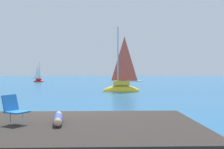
{
  "coord_description": "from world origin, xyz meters",
  "views": [
    {
      "loc": [
        2.0,
        -11.21,
        2.06
      ],
      "look_at": [
        1.66,
        11.9,
        1.64
      ],
      "focal_mm": 45.78,
      "sensor_mm": 36.0,
      "label": 1
    }
  ],
  "objects": [
    {
      "name": "ground_plane",
      "position": [
        0.0,
        0.0,
        0.0
      ],
      "size": [
        160.0,
        160.0,
        0.0
      ],
      "primitive_type": "plane",
      "color": "#236093"
    },
    {
      "name": "beach_chair",
      "position": [
        -0.76,
        -3.58,
        1.01
      ],
      "size": [
        0.75,
        0.71,
        0.8
      ],
      "rotation": [
        0.0,
        0.0,
        5.78
      ],
      "color": "blue",
      "rests_on": "shore_ledge"
    },
    {
      "name": "sailboat_far",
      "position": [
        -10.74,
        35.38,
        0.19
      ],
      "size": [
        1.97,
        1.02,
        3.58
      ],
      "rotation": [
        0.0,
        0.0,
        6.08
      ],
      "color": "red",
      "rests_on": "ground"
    },
    {
      "name": "boulder_inland",
      "position": [
        -0.15,
        -1.06,
        0.0
      ],
      "size": [
        0.89,
        0.72,
        0.52
      ],
      "primitive_type": "cube",
      "rotation": [
        -0.01,
        0.12,
        0.12
      ],
      "color": "#302A22",
      "rests_on": "ground"
    },
    {
      "name": "person_sunbather",
      "position": [
        0.38,
        -3.31,
        0.68
      ],
      "size": [
        0.5,
        1.75,
        0.25
      ],
      "rotation": [
        0.0,
        0.0,
        1.75
      ],
      "color": "#334CB2",
      "rests_on": "shore_ledge"
    },
    {
      "name": "sailboat_near",
      "position": [
        2.5,
        15.15,
        0.36
      ],
      "size": [
        3.56,
        1.23,
        6.56
      ],
      "rotation": [
        0.0,
        0.0,
        3.15
      ],
      "color": "yellow",
      "rests_on": "ground"
    },
    {
      "name": "shore_ledge",
      "position": [
        0.43,
        -3.45,
        0.28
      ],
      "size": [
        7.97,
        5.13,
        0.57
      ],
      "primitive_type": "cube",
      "rotation": [
        0.0,
        0.0,
        0.05
      ],
      "color": "#2D2823",
      "rests_on": "ground"
    },
    {
      "name": "boulder_seaward",
      "position": [
        3.57,
        -0.5,
        0.0
      ],
      "size": [
        1.01,
        1.04,
        0.52
      ],
      "primitive_type": "cube",
      "rotation": [
        -0.02,
        -0.09,
        0.95
      ],
      "color": "#2E251E",
      "rests_on": "ground"
    }
  ]
}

